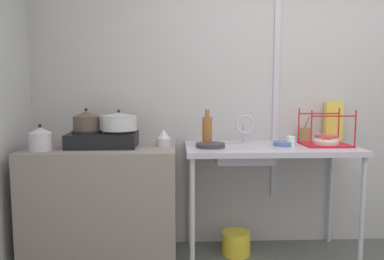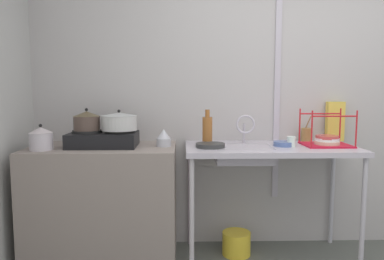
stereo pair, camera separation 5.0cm
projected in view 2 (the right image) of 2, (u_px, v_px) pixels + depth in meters
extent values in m
cube|color=#B5B1B0|center=(297.00, 87.00, 3.23)|extent=(5.35, 0.10, 2.76)
cube|color=#BDB6C3|center=(278.00, 70.00, 3.16)|extent=(0.05, 0.01, 2.21)
cube|color=gray|center=(104.00, 204.00, 2.93)|extent=(1.13, 0.64, 0.91)
cube|color=#BDB6C3|center=(270.00, 148.00, 2.91)|extent=(1.33, 0.64, 0.04)
cylinder|color=#C0B9BE|center=(192.00, 218.00, 2.67)|extent=(0.04, 0.04, 0.87)
cylinder|color=#BCB7C2|center=(363.00, 216.00, 2.70)|extent=(0.04, 0.04, 0.87)
cylinder|color=#C2B2CA|center=(190.00, 195.00, 3.23)|extent=(0.04, 0.04, 0.87)
cylinder|color=#B8B8C4|center=(332.00, 194.00, 3.26)|extent=(0.04, 0.04, 0.87)
cube|color=black|center=(103.00, 140.00, 2.87)|extent=(0.52, 0.35, 0.11)
cylinder|color=black|center=(87.00, 131.00, 2.86)|extent=(0.23, 0.23, 0.02)
cylinder|color=black|center=(119.00, 131.00, 2.87)|extent=(0.23, 0.23, 0.02)
cylinder|color=brown|center=(87.00, 123.00, 2.85)|extent=(0.20, 0.20, 0.11)
cone|color=brown|center=(87.00, 114.00, 2.85)|extent=(0.20, 0.20, 0.04)
sphere|color=black|center=(86.00, 110.00, 2.84)|extent=(0.02, 0.02, 0.02)
cylinder|color=silver|center=(119.00, 123.00, 2.86)|extent=(0.27, 0.27, 0.11)
cone|color=silver|center=(119.00, 114.00, 2.85)|extent=(0.28, 0.28, 0.02)
sphere|color=black|center=(119.00, 111.00, 2.85)|extent=(0.02, 0.02, 0.02)
cylinder|color=silver|center=(41.00, 141.00, 2.71)|extent=(0.17, 0.17, 0.13)
cone|color=beige|center=(41.00, 130.00, 2.70)|extent=(0.17, 0.17, 0.04)
sphere|color=black|center=(40.00, 126.00, 2.70)|extent=(0.02, 0.02, 0.02)
cylinder|color=#B9BBC4|center=(164.00, 142.00, 2.89)|extent=(0.12, 0.12, 0.06)
cone|color=#B9BBC4|center=(164.00, 134.00, 2.88)|extent=(0.11, 0.11, 0.07)
cube|color=#BDB6C3|center=(243.00, 154.00, 2.88)|extent=(0.44, 0.32, 0.12)
cylinder|color=#BDB6C3|center=(244.00, 133.00, 3.06)|extent=(0.02, 0.02, 0.16)
torus|color=#BDB6C3|center=(245.00, 124.00, 2.98)|extent=(0.16, 0.02, 0.16)
cylinder|color=#323333|center=(210.00, 145.00, 2.84)|extent=(0.22, 0.22, 0.03)
cylinder|color=red|center=(312.00, 130.00, 2.76)|extent=(0.01, 0.01, 0.29)
cylinder|color=red|center=(356.00, 130.00, 2.77)|extent=(0.01, 0.01, 0.29)
cylinder|color=red|center=(300.00, 126.00, 3.05)|extent=(0.01, 0.01, 0.29)
cylinder|color=red|center=(340.00, 126.00, 3.06)|extent=(0.01, 0.01, 0.29)
cylinder|color=red|center=(335.00, 116.00, 2.76)|extent=(0.34, 0.01, 0.01)
cylinder|color=red|center=(320.00, 114.00, 3.04)|extent=(0.34, 0.01, 0.01)
cube|color=red|center=(326.00, 145.00, 2.93)|extent=(0.36, 0.31, 0.01)
cylinder|color=beige|center=(327.00, 143.00, 2.91)|extent=(0.20, 0.20, 0.03)
cylinder|color=white|center=(327.00, 140.00, 2.92)|extent=(0.19, 0.19, 0.03)
cylinder|color=#C54947|center=(327.00, 137.00, 2.91)|extent=(0.18, 0.18, 0.03)
cylinder|color=white|center=(291.00, 142.00, 2.86)|extent=(0.06, 0.06, 0.08)
cylinder|color=#516BA9|center=(284.00, 144.00, 2.90)|extent=(0.16, 0.16, 0.04)
cylinder|color=#9C5C2A|center=(207.00, 131.00, 2.95)|extent=(0.08, 0.08, 0.22)
cylinder|color=#9C5C2A|center=(207.00, 113.00, 2.94)|extent=(0.04, 0.04, 0.06)
cube|color=#E6C849|center=(335.00, 121.00, 3.17)|extent=(0.15, 0.06, 0.34)
cylinder|color=#9D7640|center=(306.00, 135.00, 3.17)|extent=(0.09, 0.09, 0.11)
cylinder|color=olive|center=(306.00, 126.00, 3.16)|extent=(0.07, 0.04, 0.18)
cylinder|color=yellow|center=(236.00, 243.00, 3.05)|extent=(0.23, 0.23, 0.19)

